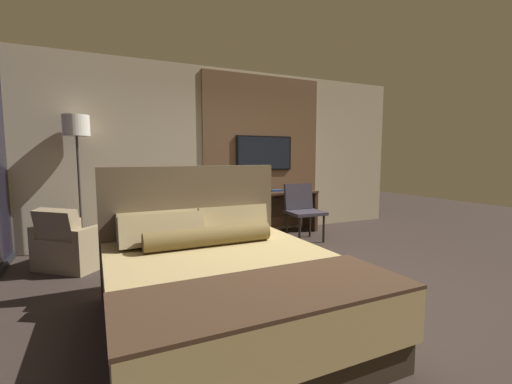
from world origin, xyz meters
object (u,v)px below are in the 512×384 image
object	(u,v)px
desk	(269,205)
floor_lamp	(77,137)
armchair_by_window	(76,246)
vase_tall	(245,182)
desk_chair	(302,207)
vase_short	(264,186)
tv	(264,153)
bed	(224,284)
book	(276,190)

from	to	relation	value
desk	floor_lamp	bearing A→B (deg)	179.88
armchair_by_window	floor_lamp	xyz separation A→B (m)	(0.05, 0.59, 1.35)
armchair_by_window	vase_tall	xyz separation A→B (m)	(2.56, 0.65, 0.67)
desk_chair	vase_short	size ratio (longest dim) A/B	3.93
tv	armchair_by_window	size ratio (longest dim) A/B	1.05
desk	floor_lamp	size ratio (longest dim) A/B	0.91
tv	desk	bearing A→B (deg)	-90.00
bed	desk	world-z (taller)	bed
bed	vase_short	bearing A→B (deg)	57.65
book	desk	bearing A→B (deg)	-172.84
vase_tall	tv	bearing A→B (deg)	16.07
desk	vase_tall	size ratio (longest dim) A/B	4.59
desk_chair	armchair_by_window	bearing A→B (deg)	-177.59
armchair_by_window	floor_lamp	size ratio (longest dim) A/B	0.54
bed	floor_lamp	xyz separation A→B (m)	(-1.09, 2.76, 1.27)
desk	book	world-z (taller)	book
tv	floor_lamp	distance (m)	2.94
vase_tall	desk_chair	bearing A→B (deg)	-43.77
armchair_by_window	vase_tall	world-z (taller)	vase_tall
tv	armchair_by_window	bearing A→B (deg)	-165.51
armchair_by_window	book	bearing A→B (deg)	-126.65
desk	vase_tall	world-z (taller)	vase_tall
armchair_by_window	vase_tall	size ratio (longest dim) A/B	2.72
desk	book	distance (m)	0.30
desk_chair	tv	bearing A→B (deg)	112.43
book	desk_chair	bearing A→B (deg)	-78.36
vase_short	book	size ratio (longest dim) A/B	1.01
floor_lamp	book	bearing A→B (deg)	0.24
floor_lamp	vase_short	xyz separation A→B (m)	(2.78, -0.08, -0.76)
bed	desk	size ratio (longest dim) A/B	1.22
tv	floor_lamp	size ratio (longest dim) A/B	0.56
vase_short	book	xyz separation A→B (m)	(0.30, 0.09, -0.10)
desk	book	xyz separation A→B (m)	(0.15, 0.02, 0.25)
tv	floor_lamp	xyz separation A→B (m)	(-2.93, -0.18, 0.20)
vase_tall	vase_short	xyz separation A→B (m)	(0.28, -0.14, -0.07)
desk	vase_tall	distance (m)	0.61
desk_chair	floor_lamp	world-z (taller)	floor_lamp
desk	armchair_by_window	world-z (taller)	armchair_by_window
bed	desk_chair	bearing A→B (deg)	45.14
vase_tall	book	distance (m)	0.61
desk_chair	book	distance (m)	0.68
vase_short	desk	bearing A→B (deg)	27.51
tv	desk_chair	size ratio (longest dim) A/B	1.19
bed	book	distance (m)	3.44
desk	tv	distance (m)	0.93
desk_chair	vase_tall	world-z (taller)	vase_tall
armchair_by_window	vase_short	world-z (taller)	vase_short
book	bed	bearing A→B (deg)	-125.71
bed	tv	world-z (taller)	tv
armchair_by_window	book	size ratio (longest dim) A/B	4.50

